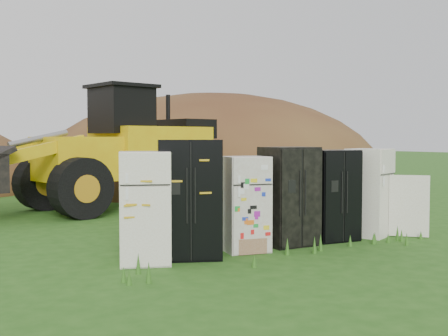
# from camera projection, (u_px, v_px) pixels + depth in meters

# --- Properties ---
(ground) EXTENTS (120.00, 120.00, 0.00)m
(ground) POSITION_uv_depth(u_px,v_px,m) (273.00, 247.00, 9.75)
(ground) COLOR #225015
(ground) RESTS_ON ground
(fridge_leftmost) EXTENTS (0.95, 0.94, 1.69)m
(fridge_leftmost) POSITION_uv_depth(u_px,v_px,m) (145.00, 208.00, 8.44)
(fridge_leftmost) COLOR white
(fridge_leftmost) RESTS_ON ground
(fridge_black_side) EXTENTS (1.20, 1.09, 1.86)m
(fridge_black_side) POSITION_uv_depth(u_px,v_px,m) (189.00, 199.00, 8.84)
(fridge_black_side) COLOR black
(fridge_black_side) RESTS_ON ground
(fridge_sticker) EXTENTS (0.82, 0.78, 1.59)m
(fridge_sticker) POSITION_uv_depth(u_px,v_px,m) (245.00, 204.00, 9.36)
(fridge_sticker) COLOR silver
(fridge_sticker) RESTS_ON ground
(fridge_dark_mid) EXTENTS (0.91, 0.75, 1.73)m
(fridge_dark_mid) POSITION_uv_depth(u_px,v_px,m) (289.00, 196.00, 9.90)
(fridge_dark_mid) COLOR black
(fridge_dark_mid) RESTS_ON ground
(fridge_black_right) EXTENTS (0.91, 0.78, 1.67)m
(fridge_black_right) POSITION_uv_depth(u_px,v_px,m) (332.00, 195.00, 10.38)
(fridge_black_right) COLOR black
(fridge_black_right) RESTS_ON ground
(fridge_open_door) EXTENTS (0.98, 0.95, 1.69)m
(fridge_open_door) POSITION_uv_depth(u_px,v_px,m) (369.00, 192.00, 10.82)
(fridge_open_door) COLOR white
(fridge_open_door) RESTS_ON ground
(wheel_loader) EXTENTS (7.24, 3.96, 3.32)m
(wheel_loader) POSITION_uv_depth(u_px,v_px,m) (94.00, 147.00, 14.51)
(wheel_loader) COLOR gold
(wheel_loader) RESTS_ON ground
(dirt_mound_right) EXTENTS (15.09, 11.07, 7.36)m
(dirt_mound_right) POSITION_uv_depth(u_px,v_px,m) (219.00, 186.00, 22.46)
(dirt_mound_right) COLOR #472617
(dirt_mound_right) RESTS_ON ground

